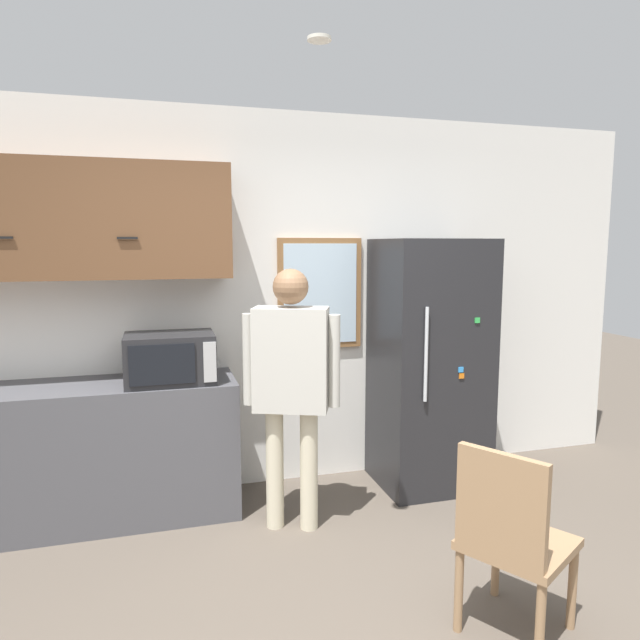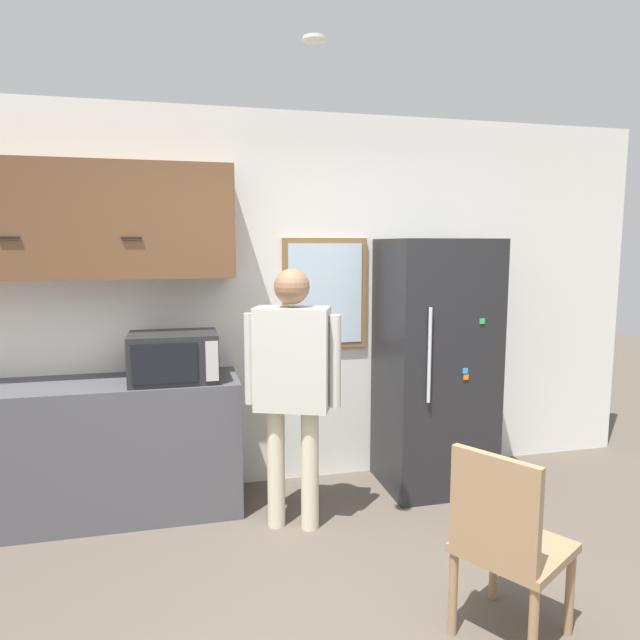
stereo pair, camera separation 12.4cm
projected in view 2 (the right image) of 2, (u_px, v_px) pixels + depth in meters
back_wall at (266, 302)px, 4.14m from camera, size 6.00×0.06×2.70m
counter at (86, 451)px, 3.67m from camera, size 1.95×0.57×0.89m
upper_cabinets at (76, 221)px, 3.57m from camera, size 1.95×0.39×0.73m
microwave at (174, 357)px, 3.66m from camera, size 0.55×0.40×0.31m
person at (292, 373)px, 3.47m from camera, size 0.56×0.37×1.62m
refrigerator at (434, 365)px, 4.12m from camera, size 0.73×0.69×1.80m
chair at (505, 539)px, 2.48m from camera, size 0.59×0.59×0.90m
window at (325, 294)px, 4.20m from camera, size 0.63×0.05×0.81m
ceiling_light at (315, 39)px, 2.56m from camera, size 0.11×0.11×0.01m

